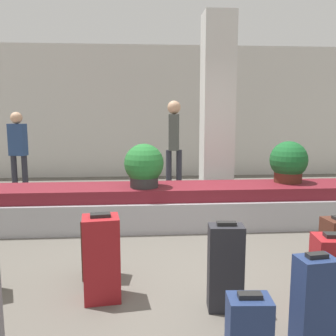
# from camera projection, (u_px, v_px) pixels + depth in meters

# --- Properties ---
(ground_plane) EXTENTS (18.00, 18.00, 0.00)m
(ground_plane) POSITION_uv_depth(u_px,v_px,m) (181.00, 278.00, 3.66)
(ground_plane) COLOR #59544C
(back_wall) EXTENTS (18.00, 0.06, 3.20)m
(back_wall) POSITION_uv_depth(u_px,v_px,m) (155.00, 112.00, 9.21)
(back_wall) COLOR beige
(back_wall) RESTS_ON ground_plane
(carousel) EXTENTS (7.30, 0.91, 0.58)m
(carousel) POSITION_uv_depth(u_px,v_px,m) (168.00, 206.00, 5.34)
(carousel) COLOR #9E9EA3
(carousel) RESTS_ON ground_plane
(pillar) EXTENTS (0.51, 0.51, 3.20)m
(pillar) POSITION_uv_depth(u_px,v_px,m) (217.00, 112.00, 6.27)
(pillar) COLOR silver
(pillar) RESTS_ON ground_plane
(suitcase_1) EXTENTS (0.34, 0.29, 0.68)m
(suitcase_1) POSITION_uv_depth(u_px,v_px,m) (333.00, 276.00, 2.95)
(suitcase_1) COLOR maroon
(suitcase_1) RESTS_ON ground_plane
(suitcase_2) EXTENTS (0.26, 0.21, 0.72)m
(suitcase_2) POSITION_uv_depth(u_px,v_px,m) (314.00, 308.00, 2.43)
(suitcase_2) COLOR navy
(suitcase_2) RESTS_ON ground_plane
(suitcase_3) EXTENTS (0.28, 0.27, 0.62)m
(suitcase_3) POSITION_uv_depth(u_px,v_px,m) (97.00, 248.00, 3.64)
(suitcase_3) COLOR #472319
(suitcase_3) RESTS_ON ground_plane
(suitcase_5) EXTENTS (0.34, 0.31, 0.76)m
(suitcase_5) POSITION_uv_depth(u_px,v_px,m) (101.00, 258.00, 3.20)
(suitcase_5) COLOR maroon
(suitcase_5) RESTS_ON ground_plane
(suitcase_6) EXTENTS (0.27, 0.21, 0.54)m
(suitcase_6) POSITION_uv_depth(u_px,v_px,m) (248.00, 336.00, 2.28)
(suitcase_6) COLOR navy
(suitcase_6) RESTS_ON ground_plane
(suitcase_7) EXTENTS (0.29, 0.20, 0.74)m
(suitcase_7) POSITION_uv_depth(u_px,v_px,m) (225.00, 267.00, 3.03)
(suitcase_7) COLOR #232328
(suitcase_7) RESTS_ON ground_plane
(potted_plant_0) EXTENTS (0.55, 0.55, 0.60)m
(potted_plant_0) POSITION_uv_depth(u_px,v_px,m) (144.00, 166.00, 5.14)
(potted_plant_0) COLOR #2D2D2D
(potted_plant_0) RESTS_ON carousel
(potted_plant_1) EXTENTS (0.55, 0.55, 0.61)m
(potted_plant_1) POSITION_uv_depth(u_px,v_px,m) (289.00, 162.00, 5.50)
(potted_plant_1) COLOR #4C2319
(potted_plant_1) RESTS_ON carousel
(traveler_0) EXTENTS (0.31, 0.35, 1.82)m
(traveler_0) POSITION_uv_depth(u_px,v_px,m) (174.00, 138.00, 7.21)
(traveler_0) COLOR #282833
(traveler_0) RESTS_ON ground_plane
(traveler_1) EXTENTS (0.36, 0.26, 1.60)m
(traveler_1) POSITION_uv_depth(u_px,v_px,m) (18.00, 146.00, 7.21)
(traveler_1) COLOR #282833
(traveler_1) RESTS_ON ground_plane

